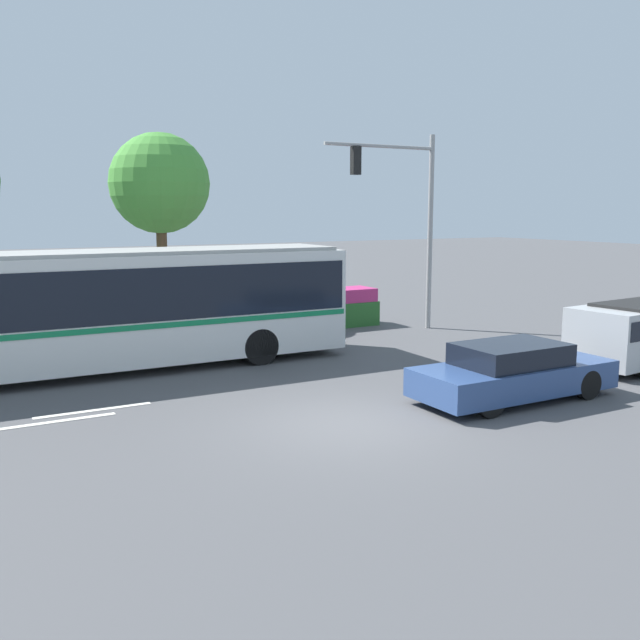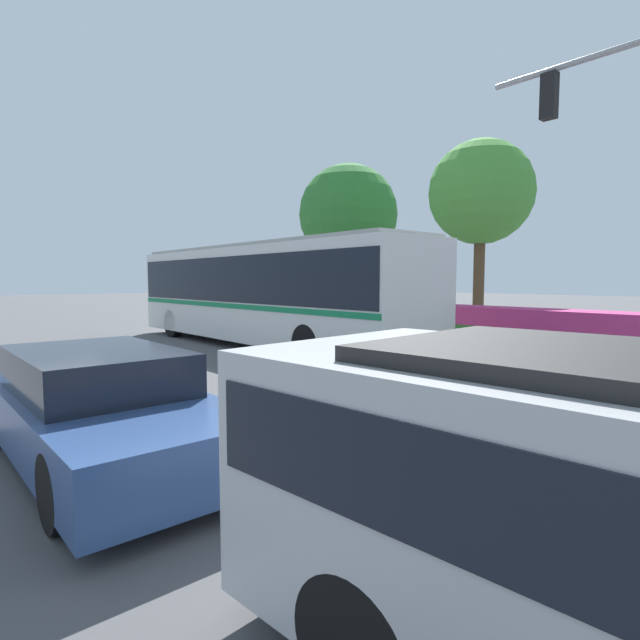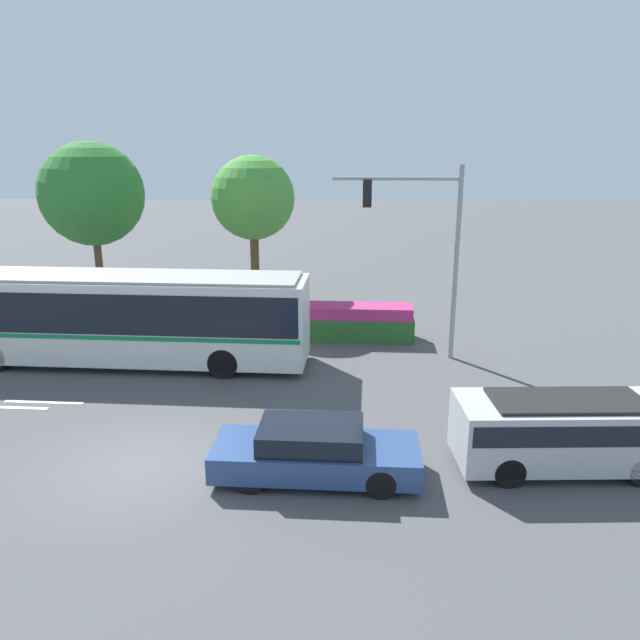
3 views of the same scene
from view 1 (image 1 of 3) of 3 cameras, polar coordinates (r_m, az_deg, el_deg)
name	(u,v)px [view 1 (image 1 of 3)]	position (r m, az deg, el deg)	size (l,w,h in m)	color
ground_plane	(347,424)	(13.82, 2.22, -8.54)	(140.00, 140.00, 0.00)	#4C4C4F
city_bus	(113,303)	(18.67, -16.67, 1.35)	(12.55, 2.63, 3.15)	silver
sedan_foreground	(513,372)	(15.95, 15.62, -4.18)	(4.70, 1.80, 1.28)	navy
traffic_light_pole	(409,206)	(24.14, 7.33, 9.32)	(4.35, 0.24, 6.73)	gray
flowering_hedge	(288,312)	(24.18, -2.64, 0.70)	(6.83, 1.29, 1.36)	#286028
street_tree_centre	(160,184)	(26.06, -13.08, 10.84)	(3.61, 3.61, 6.94)	brown
lane_stripe_near	(54,422)	(14.88, -21.09, -7.84)	(2.40, 0.16, 0.01)	silver
lane_stripe_mid	(94,410)	(15.42, -18.17, -7.10)	(2.40, 0.16, 0.01)	silver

